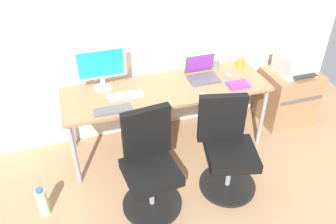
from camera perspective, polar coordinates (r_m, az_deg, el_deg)
The scene contains 17 objects.
ground_plane at distance 3.88m, azimuth -0.22°, elevation -5.33°, with size 5.28×5.28×0.00m, color #9E7A56.
back_wall at distance 3.54m, azimuth -2.30°, elevation 15.09°, with size 4.40×0.04×2.60m, color silver.
desk at distance 3.47m, azimuth -0.25°, elevation 3.12°, with size 2.05×0.65×0.73m.
office_chair_left at distance 3.02m, azimuth -3.01°, elevation -8.92°, with size 0.54×0.54×0.94m.
office_chair_right at distance 3.22m, azimuth 9.70°, elevation -6.08°, with size 0.54×0.54×0.94m.
side_cabinet at distance 4.30m, azimuth 19.05°, elevation 2.44°, with size 0.58×0.49×0.64m.
printer at distance 4.09m, azimuth 20.24°, elevation 7.60°, with size 0.38×0.40×0.24m.
water_bottle_on_floor at distance 3.30m, azimuth -19.90°, elevation -13.74°, with size 0.09×0.09×0.31m.
desktop_monitor at distance 3.37m, azimuth -10.98°, elevation 7.47°, with size 0.48×0.18×0.43m.
open_laptop at distance 3.62m, azimuth 5.60°, elevation 6.48°, with size 0.31×0.27×0.22m.
keyboard_by_monitor at distance 3.15m, azimuth -9.02°, elevation 0.34°, with size 0.34×0.12×0.02m, color #515156.
keyboard_by_laptop at distance 3.33m, azimuth -7.01°, elevation 2.69°, with size 0.34×0.12×0.02m, color #B7B7B7.
mouse_by_monitor at distance 3.32m, azimuth 5.81°, elevation 2.80°, with size 0.06×0.10×0.03m, color #B7B7B7.
mouse_by_laptop at distance 3.69m, azimuth 9.86°, elevation 6.02°, with size 0.06×0.10×0.03m, color #B7B7B7.
coffee_mug at distance 3.88m, azimuth 11.80°, elevation 7.85°, with size 0.08×0.08×0.09m, color orange.
pen_cup at distance 3.81m, azimuth 7.88°, elevation 7.85°, with size 0.07×0.07×0.10m, color slate.
notebook at distance 3.54m, azimuth 11.46°, elevation 4.43°, with size 0.21×0.15×0.03m, color purple.
Camera 1 is at (-0.87, -2.80, 2.54)m, focal length 37.08 mm.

